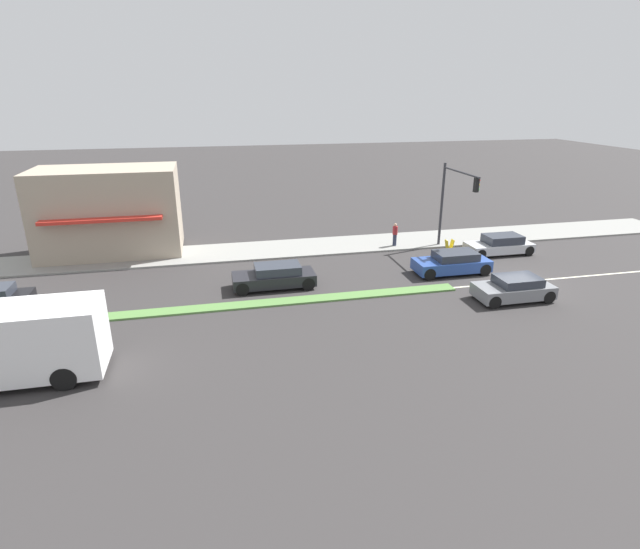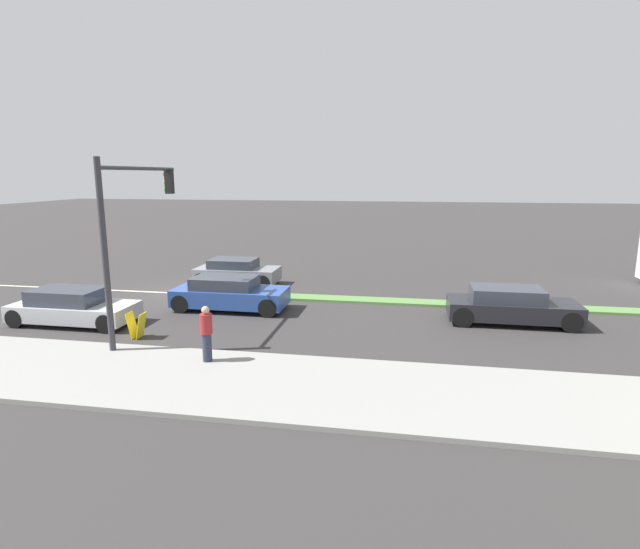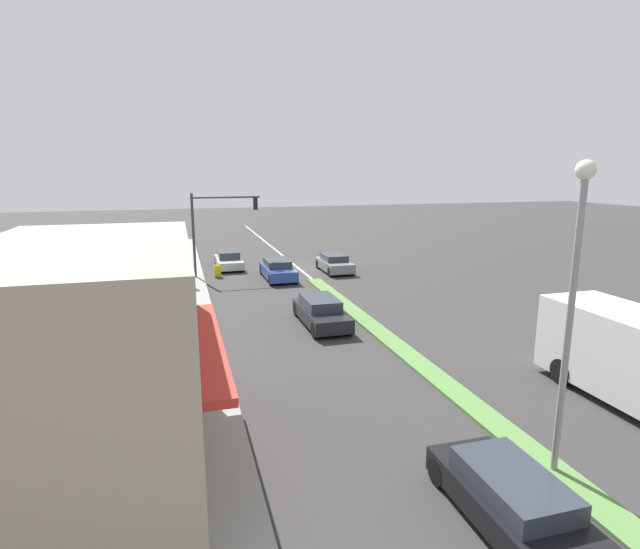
% 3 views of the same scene
% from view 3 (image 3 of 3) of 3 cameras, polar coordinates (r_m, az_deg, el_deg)
% --- Properties ---
extents(ground_plane, '(160.00, 160.00, 0.00)m').
position_cam_3_polar(ground_plane, '(20.64, 9.63, -8.84)').
color(ground_plane, '#333030').
extents(sidewalk_right, '(4.00, 73.00, 0.12)m').
position_cam_3_polar(sidewalk_right, '(18.33, -16.52, -11.72)').
color(sidewalk_right, gray).
rests_on(sidewalk_right, ground).
extents(median_strip, '(0.90, 46.00, 0.10)m').
position_cam_3_polar(median_strip, '(13.93, 26.83, -20.66)').
color(median_strip, '#568442').
rests_on(median_strip, ground).
extents(lane_marking_center, '(0.16, 60.00, 0.01)m').
position_cam_3_polar(lane_marking_center, '(37.07, -2.36, 0.64)').
color(lane_marking_center, beige).
rests_on(lane_marking_center, ground).
extents(building_corner_store, '(5.46, 8.75, 5.49)m').
position_cam_3_polar(building_corner_store, '(13.27, -24.58, -8.55)').
color(building_corner_store, tan).
rests_on(building_corner_store, sidewalk_right).
extents(traffic_signal_main, '(4.59, 0.34, 5.60)m').
position_cam_3_polar(traffic_signal_main, '(34.36, -11.95, 6.07)').
color(traffic_signal_main, '#333338').
rests_on(traffic_signal_main, sidewalk_right).
extents(street_lamp, '(0.44, 0.44, 7.37)m').
position_cam_3_polar(street_lamp, '(12.59, 27.01, -0.77)').
color(street_lamp, gray).
rests_on(street_lamp, median_strip).
extents(pedestrian, '(0.34, 0.34, 1.58)m').
position_cam_3_polar(pedestrian, '(31.62, -14.52, 0.03)').
color(pedestrian, '#282D42').
rests_on(pedestrian, sidewalk_right).
extents(warning_aframe_sign, '(0.45, 0.53, 0.84)m').
position_cam_3_polar(warning_aframe_sign, '(34.92, -11.64, 0.40)').
color(warning_aframe_sign, yellow).
rests_on(warning_aframe_sign, ground).
extents(coupe_blue, '(1.85, 4.40, 1.31)m').
position_cam_3_polar(coupe_blue, '(33.68, -4.83, 0.56)').
color(coupe_blue, '#284793').
rests_on(coupe_blue, ground).
extents(sedan_silver, '(1.80, 4.32, 1.27)m').
position_cam_3_polar(sedan_silver, '(37.99, -10.40, 1.66)').
color(sedan_silver, '#B7BABF').
rests_on(sedan_silver, ground).
extents(suv_black, '(1.75, 4.59, 1.20)m').
position_cam_3_polar(suv_black, '(11.84, 21.60, -23.29)').
color(suv_black, black).
rests_on(suv_black, ground).
extents(sedan_dark, '(1.80, 4.46, 1.30)m').
position_cam_3_polar(sedan_dark, '(23.72, 0.12, -4.28)').
color(sedan_dark, black).
rests_on(sedan_dark, ground).
extents(suv_grey, '(1.84, 3.93, 1.25)m').
position_cam_3_polar(suv_grey, '(35.95, 1.68, 1.28)').
color(suv_grey, slate).
rests_on(suv_grey, ground).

